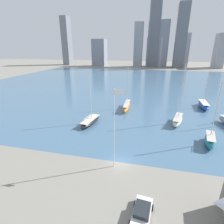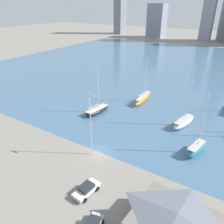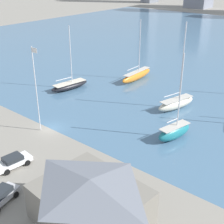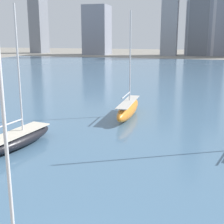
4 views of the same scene
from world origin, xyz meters
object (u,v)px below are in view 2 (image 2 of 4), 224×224
at_px(flag_pole, 91,123).
at_px(sailboat_black, 97,110).
at_px(sailboat_cream, 184,122).
at_px(sailboat_orange, 143,98).
at_px(parked_sedan_white, 86,189).
at_px(sailboat_teal, 196,149).

xyz_separation_m(flag_pole, sailboat_black, (-9.92, 15.69, -6.42)).
height_order(sailboat_cream, sailboat_orange, sailboat_cream).
height_order(sailboat_black, parked_sedan_white, sailboat_black).
xyz_separation_m(flag_pole, parked_sedan_white, (5.24, -8.61, -6.45)).
relative_size(sailboat_teal, parked_sedan_white, 2.69).
bearing_deg(sailboat_black, flag_pole, -49.47).
bearing_deg(sailboat_black, sailboat_cream, 21.84).
bearing_deg(sailboat_teal, flag_pole, -135.28).
xyz_separation_m(sailboat_cream, sailboat_orange, (-14.87, 8.39, 0.02)).
bearing_deg(parked_sedan_white, sailboat_orange, 107.03).
bearing_deg(sailboat_orange, parked_sedan_white, -80.34).
relative_size(sailboat_black, sailboat_cream, 0.85).
bearing_deg(sailboat_orange, sailboat_teal, -43.94).
relative_size(sailboat_cream, parked_sedan_white, 3.18).
relative_size(sailboat_cream, sailboat_teal, 1.18).
relative_size(sailboat_cream, sailboat_orange, 1.15).
bearing_deg(parked_sedan_white, flag_pole, 127.07).
bearing_deg(flag_pole, sailboat_teal, 32.42).
bearing_deg(sailboat_orange, flag_pole, -87.04).
bearing_deg(flag_pole, parked_sedan_white, -58.69).
xyz_separation_m(sailboat_black, sailboat_teal, (27.63, -4.45, 0.36)).
bearing_deg(sailboat_teal, sailboat_black, -176.85).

